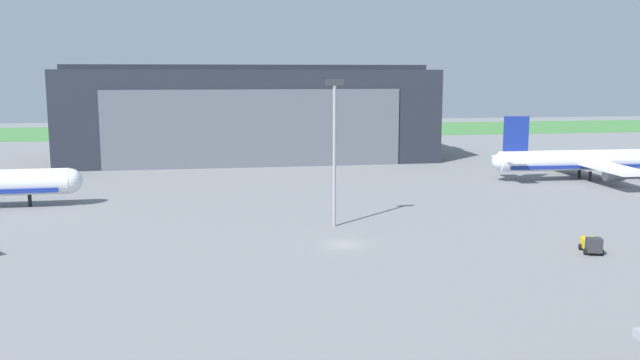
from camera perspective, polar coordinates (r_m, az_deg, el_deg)
The scene contains 6 objects.
ground_plane at distance 82.38m, azimuth 1.95°, elevation -5.43°, with size 440.00×440.00×0.00m, color slate.
grass_field_strip at distance 245.70m, azimuth -5.76°, elevation 4.14°, with size 440.00×56.00×0.08m, color #438140.
maintenance_hangar at distance 164.43m, azimuth -5.92°, elevation 5.52°, with size 85.33×31.98×22.44m.
airliner_far_right at distance 141.71m, azimuth 21.91°, elevation 1.52°, with size 41.04×33.35×12.42m.
baggage_tug at distance 84.38m, azimuth 21.82°, elevation -5.03°, with size 2.80×3.92×1.98m.
apron_light_mast at distance 90.23m, azimuth 1.22°, elevation 3.24°, with size 2.40×0.50×19.67m.
Camera 1 is at (-15.90, -78.20, 20.46)m, focal length 38.16 mm.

